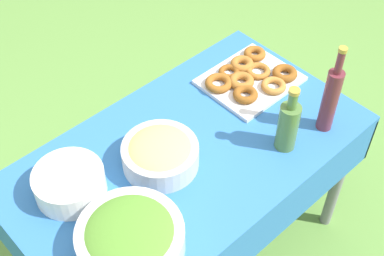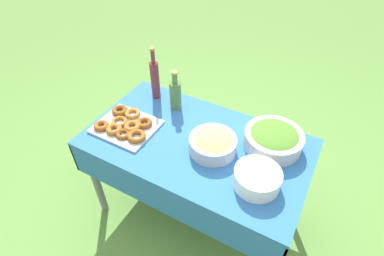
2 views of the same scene
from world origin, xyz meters
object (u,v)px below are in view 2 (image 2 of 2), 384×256
object	(u,v)px
plate_stack	(257,178)
olive_oil_bottle	(175,94)
wine_bottle	(155,79)
salad_bowl	(273,138)
pasta_bowl	(213,143)
donut_platter	(126,125)

from	to	relation	value
plate_stack	olive_oil_bottle	bearing A→B (deg)	152.98
plate_stack	wine_bottle	distance (m)	0.97
salad_bowl	olive_oil_bottle	bearing A→B (deg)	176.33
salad_bowl	olive_oil_bottle	xyz separation A→B (m)	(-0.68, 0.04, 0.05)
plate_stack	wine_bottle	xyz separation A→B (m)	(-0.88, 0.39, 0.10)
salad_bowl	wine_bottle	world-z (taller)	wine_bottle
olive_oil_bottle	pasta_bowl	bearing A→B (deg)	-31.69
pasta_bowl	wine_bottle	world-z (taller)	wine_bottle
olive_oil_bottle	wine_bottle	world-z (taller)	wine_bottle
olive_oil_bottle	wine_bottle	bearing A→B (deg)	168.19
donut_platter	plate_stack	distance (m)	0.86
donut_platter	wine_bottle	world-z (taller)	wine_bottle
plate_stack	donut_platter	bearing A→B (deg)	178.24
plate_stack	olive_oil_bottle	world-z (taller)	olive_oil_bottle
salad_bowl	plate_stack	bearing A→B (deg)	-87.31
salad_bowl	plate_stack	world-z (taller)	salad_bowl
donut_platter	plate_stack	xyz separation A→B (m)	(0.86, -0.03, 0.03)
olive_oil_bottle	wine_bottle	size ratio (longest dim) A/B	0.74
pasta_bowl	salad_bowl	bearing A→B (deg)	34.46
pasta_bowl	plate_stack	bearing A→B (deg)	-20.36
plate_stack	wine_bottle	size ratio (longest dim) A/B	0.64
wine_bottle	pasta_bowl	bearing A→B (deg)	-25.98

